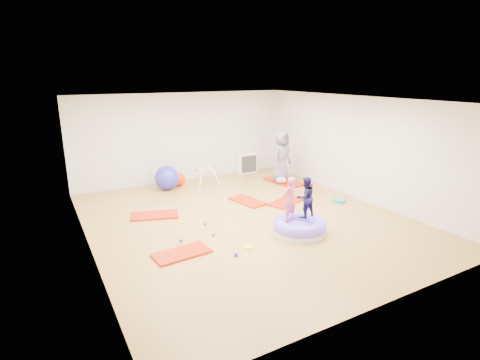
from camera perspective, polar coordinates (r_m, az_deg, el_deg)
room at (r=8.60m, az=0.98°, el=2.73°), size 7.01×8.01×2.81m
gym_mat_front_left at (r=7.43m, az=-8.86°, el=-10.96°), size 1.12×0.63×0.05m
gym_mat_mid_left at (r=9.42m, az=-12.89°, el=-5.26°), size 1.26×0.89×0.05m
gym_mat_center_back at (r=10.19m, az=1.18°, el=-3.22°), size 0.73×1.15×0.04m
gym_mat_right at (r=10.20m, az=7.02°, el=-3.31°), size 1.20×0.90×0.04m
gym_mat_rear_right at (r=12.07m, az=6.73°, el=-0.24°), size 0.85×1.42×0.06m
inflatable_cushion at (r=8.31m, az=9.03°, el=-7.06°), size 1.18×1.18×0.37m
child_pink at (r=8.05m, az=7.57°, el=-2.57°), size 0.41×0.32×0.97m
child_navy at (r=8.29m, az=9.94°, el=-2.30°), size 0.46×0.36×0.92m
adult_caregiver at (r=11.84m, az=6.34°, el=3.59°), size 0.91×0.75×1.60m
infant at (r=11.77m, az=6.37°, el=-0.00°), size 0.33×0.34×0.19m
ball_pit_balls at (r=8.52m, az=-3.36°, el=-7.07°), size 3.99×3.62×0.07m
exercise_ball_blue at (r=11.38m, az=-11.11°, el=0.33°), size 0.72×0.72×0.72m
exercise_ball_orange at (r=11.73m, az=-9.30°, el=0.08°), size 0.40×0.40×0.40m
infant_play_gym at (r=11.55m, az=-5.30°, el=0.87°), size 0.74×0.70×0.56m
cube_shelf at (r=13.12m, az=1.03°, el=2.59°), size 0.68×0.34×0.68m
balance_disc at (r=10.53m, az=14.83°, el=-3.03°), size 0.35×0.35×0.08m
backpack at (r=11.01m, az=10.42°, el=-1.38°), size 0.28×0.24×0.27m
yellow_toy at (r=7.60m, az=1.34°, el=-10.22°), size 0.19×0.19×0.03m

